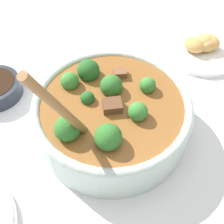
# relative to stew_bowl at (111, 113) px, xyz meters

# --- Properties ---
(ground_plane) EXTENTS (4.00, 4.00, 0.00)m
(ground_plane) POSITION_rel_stew_bowl_xyz_m (0.00, 0.00, -0.05)
(ground_plane) COLOR silver
(stew_bowl) EXTENTS (0.28, 0.28, 0.25)m
(stew_bowl) POSITION_rel_stew_bowl_xyz_m (0.00, 0.00, 0.00)
(stew_bowl) COLOR #B2C6BC
(stew_bowl) RESTS_ON ground_plane
(food_plate) EXTENTS (0.19, 0.19, 0.05)m
(food_plate) POSITION_rel_stew_bowl_xyz_m (0.23, 0.22, -0.03)
(food_plate) COLOR white
(food_plate) RESTS_ON ground_plane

